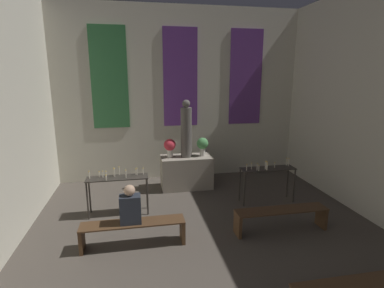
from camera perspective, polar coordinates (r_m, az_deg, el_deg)
The scene contains 10 objects.
wall_back at distance 8.64m, azimuth -2.27°, elevation 9.49°, with size 7.11×0.16×4.81m.
altar at distance 8.04m, azimuth -1.07°, elevation -5.35°, with size 1.34×0.70×0.86m.
statue at distance 7.76m, azimuth -1.11°, elevation 2.58°, with size 0.29×0.29×1.50m.
flower_vase_left at distance 7.78m, azimuth -4.25°, elevation -0.39°, with size 0.31×0.31×0.49m.
flower_vase_right at distance 7.93m, azimuth 2.01°, elevation -0.12°, with size 0.31×0.31×0.49m.
candle_rack_left at distance 6.65m, azimuth -14.01°, elevation -7.17°, with size 1.29×0.37×1.03m.
candle_rack_right at distance 7.28m, azimuth 14.19°, elevation -5.41°, with size 1.29×0.37×1.04m.
pew_back_left at distance 5.56m, azimuth -11.11°, elevation -15.59°, with size 1.81×0.36×0.45m.
pew_back_right at distance 6.17m, azimuth 16.61°, elevation -12.88°, with size 1.81×0.36×0.45m.
person_seated at distance 5.37m, azimuth -11.67°, elevation -11.60°, with size 0.36×0.24×0.69m.
Camera 1 is at (-1.28, 0.67, 2.96)m, focal length 28.00 mm.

